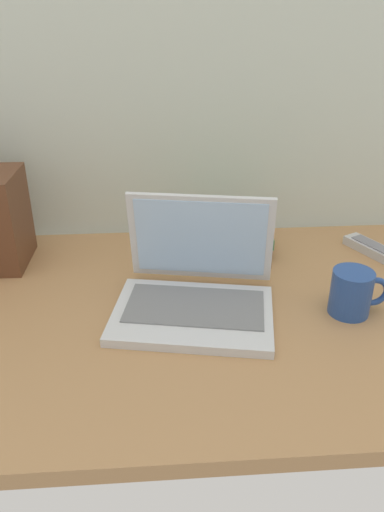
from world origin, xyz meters
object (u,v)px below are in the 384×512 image
object	(u,v)px
laptop	(196,287)
coffee_mug	(353,292)
book_stack	(229,240)
remote_control_near	(374,250)

from	to	relation	value
laptop	coffee_mug	distance (m)	0.31
coffee_mug	book_stack	size ratio (longest dim) A/B	0.55
book_stack	remote_control_near	bearing A→B (deg)	-7.46
laptop	coffee_mug	xyz separation A→B (m)	(0.30, -0.04, -0.00)
laptop	remote_control_near	world-z (taller)	laptop
laptop	book_stack	xyz separation A→B (m)	(0.10, 0.25, -0.02)
remote_control_near	book_stack	world-z (taller)	book_stack
coffee_mug	laptop	bearing A→B (deg)	171.97
coffee_mug	book_stack	world-z (taller)	coffee_mug
coffee_mug	book_stack	distance (m)	0.36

